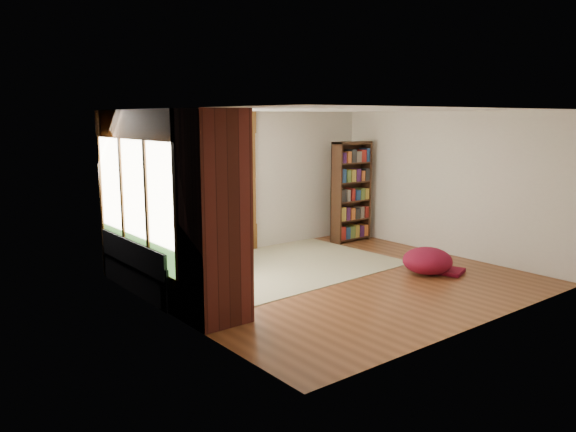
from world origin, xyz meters
TOP-DOWN VIEW (x-y plane):
  - floor at (0.00, 0.00)m, footprint 5.50×5.50m
  - ceiling at (0.00, 0.00)m, footprint 5.50×5.50m
  - wall_back at (0.00, 2.50)m, footprint 5.50×0.04m
  - wall_front at (0.00, -2.50)m, footprint 5.50×0.04m
  - wall_left at (-2.75, 0.00)m, footprint 0.04×5.00m
  - wall_right at (2.75, 0.00)m, footprint 0.04×5.00m
  - windows_back at (-1.20, 2.47)m, footprint 2.82×0.10m
  - windows_left at (-2.72, 1.20)m, footprint 0.10×2.62m
  - roller_blind at (-2.69, 2.03)m, footprint 0.03×0.72m
  - brick_chimney at (-2.40, -0.35)m, footprint 0.70×0.70m
  - sectional_sofa at (-1.95, 1.70)m, footprint 2.20×2.20m
  - area_rug at (-0.07, 1.18)m, footprint 3.64×2.85m
  - bookshelf at (2.14, 1.87)m, footprint 0.86×0.29m
  - pouf at (1.38, -0.65)m, footprint 1.01×1.01m
  - dog_tan at (-1.80, 1.79)m, footprint 0.97×0.72m
  - dog_brindle at (-2.39, 1.22)m, footprint 0.56×0.86m
  - throw_pillows at (-1.86, 1.75)m, footprint 1.98×1.68m

SIDE VIEW (x-z plane):
  - floor at x=0.00m, z-range 0.00..0.00m
  - area_rug at x=-0.07m, z-range 0.00..0.01m
  - pouf at x=1.38m, z-range 0.01..0.44m
  - sectional_sofa at x=-1.95m, z-range -0.10..0.70m
  - dog_brindle at x=-2.39m, z-range 0.54..0.99m
  - dog_tan at x=-1.80m, z-range 0.54..1.02m
  - throw_pillows at x=-1.86m, z-range 0.56..1.01m
  - bookshelf at x=2.14m, z-range 0.00..2.02m
  - wall_back at x=0.00m, z-range 0.00..2.60m
  - wall_front at x=0.00m, z-range 0.00..2.60m
  - wall_left at x=-2.75m, z-range 0.00..2.60m
  - wall_right at x=2.75m, z-range 0.00..2.60m
  - brick_chimney at x=-2.40m, z-range 0.00..2.60m
  - windows_back at x=-1.20m, z-range 0.40..2.30m
  - windows_left at x=-2.72m, z-range 0.40..2.30m
  - roller_blind at x=-2.69m, z-range 1.30..2.20m
  - ceiling at x=0.00m, z-range 2.60..2.60m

